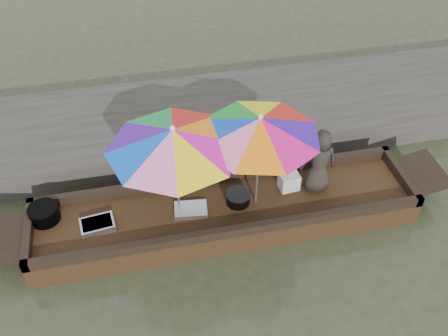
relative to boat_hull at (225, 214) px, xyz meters
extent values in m
plane|color=#2C341B|center=(0.00, 0.00, -0.17)|extent=(80.00, 80.00, 0.00)
cube|color=#2D2B26|center=(0.00, 2.20, 0.08)|extent=(22.00, 2.20, 0.50)
cube|color=black|center=(0.00, 0.00, 0.00)|extent=(5.52, 1.20, 0.35)
cylinder|color=black|center=(-2.51, 0.28, 0.28)|extent=(0.42, 0.42, 0.22)
cube|color=silver|center=(-1.80, -0.02, 0.22)|extent=(0.49, 0.37, 0.09)
cube|color=silver|center=(-0.50, 0.01, 0.21)|extent=(0.49, 0.37, 0.06)
cylinder|color=black|center=(0.19, 0.03, 0.26)|extent=(0.34, 0.34, 0.16)
cube|color=silver|center=(0.99, 0.17, 0.30)|extent=(0.30, 0.24, 0.26)
imported|color=black|center=(1.39, 0.10, 0.70)|extent=(0.53, 0.36, 1.04)
camera|label=1|loc=(-1.05, -4.79, 5.41)|focal=40.00mm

